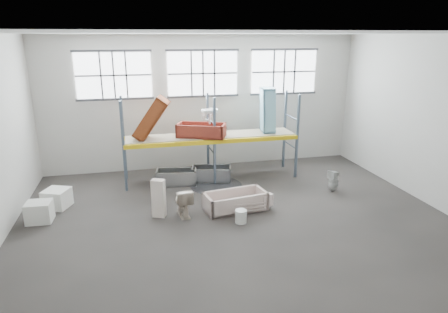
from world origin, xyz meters
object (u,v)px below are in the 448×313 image
object	(u,v)px
cistern_tall	(159,198)
carton_near	(39,212)
rust_tub_flat	(201,130)
bathtub_beige	(235,201)
steel_tub_left	(176,177)
steel_tub_right	(211,174)
bucket	(241,216)
toilet_white	(333,181)
blue_tub_upright	(268,110)
toilet_beige	(183,202)

from	to	relation	value
cistern_tall	carton_near	bearing A→B (deg)	-164.08
rust_tub_flat	bathtub_beige	bearing A→B (deg)	-79.12
cistern_tall	steel_tub_left	xyz separation A→B (m)	(0.77, 2.46, -0.30)
steel_tub_right	bucket	world-z (taller)	steel_tub_right
toilet_white	steel_tub_left	distance (m)	5.31
bucket	steel_tub_left	bearing A→B (deg)	112.24
blue_tub_upright	carton_near	bearing A→B (deg)	-162.02
cistern_tall	steel_tub_right	world-z (taller)	cistern_tall
cistern_tall	blue_tub_upright	bearing A→B (deg)	57.58
steel_tub_right	bucket	size ratio (longest dim) A/B	3.70
cistern_tall	carton_near	xyz separation A→B (m)	(-3.25, 0.43, -0.27)
bathtub_beige	steel_tub_left	xyz separation A→B (m)	(-1.46, 2.51, -0.01)
steel_tub_left	rust_tub_flat	distance (m)	1.84
bucket	blue_tub_upright	bearing A→B (deg)	61.82
toilet_beige	steel_tub_left	size ratio (longest dim) A/B	0.61
blue_tub_upright	cistern_tall	bearing A→B (deg)	-145.80
bathtub_beige	steel_tub_right	distance (m)	2.58
carton_near	blue_tub_upright	bearing A→B (deg)	17.98
toilet_white	carton_near	bearing A→B (deg)	-108.97
toilet_white	rust_tub_flat	xyz separation A→B (m)	(-4.04, 2.03, 1.46)
toilet_beige	cistern_tall	world-z (taller)	cistern_tall
rust_tub_flat	blue_tub_upright	world-z (taller)	blue_tub_upright
cistern_tall	toilet_white	bearing A→B (deg)	29.57
toilet_beige	rust_tub_flat	xyz separation A→B (m)	(1.04, 2.73, 1.40)
toilet_white	blue_tub_upright	world-z (taller)	blue_tub_upright
bathtub_beige	rust_tub_flat	distance (m)	3.16
toilet_white	bucket	world-z (taller)	toilet_white
bathtub_beige	toilet_beige	size ratio (longest dim) A/B	2.16
rust_tub_flat	cistern_tall	bearing A→B (deg)	-122.82
rust_tub_flat	bucket	world-z (taller)	rust_tub_flat
bathtub_beige	blue_tub_upright	bearing A→B (deg)	47.66
steel_tub_right	rust_tub_flat	xyz separation A→B (m)	(-0.31, 0.13, 1.57)
bathtub_beige	steel_tub_left	size ratio (longest dim) A/B	1.31
blue_tub_upright	carton_near	size ratio (longest dim) A/B	2.36
rust_tub_flat	bucket	size ratio (longest dim) A/B	4.40
bathtub_beige	steel_tub_right	world-z (taller)	bathtub_beige
toilet_beige	bucket	xyz separation A→B (m)	(1.48, -0.84, -0.23)
toilet_white	bucket	distance (m)	3.92
toilet_beige	bucket	world-z (taller)	toilet_beige
bathtub_beige	rust_tub_flat	bearing A→B (deg)	92.44
steel_tub_left	blue_tub_upright	xyz separation A→B (m)	(3.39, 0.37, 2.14)
bathtub_beige	cistern_tall	size ratio (longest dim) A/B	1.63
toilet_white	blue_tub_upright	distance (m)	3.40
blue_tub_upright	rust_tub_flat	bearing A→B (deg)	-175.88
toilet_beige	toilet_white	distance (m)	5.13
toilet_white	rust_tub_flat	distance (m)	4.75
steel_tub_right	toilet_white	bearing A→B (deg)	-27.03
rust_tub_flat	toilet_beige	bearing A→B (deg)	-110.81
bathtub_beige	bucket	bearing A→B (deg)	-103.29
toilet_beige	carton_near	xyz separation A→B (m)	(-3.92, 0.50, -0.13)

